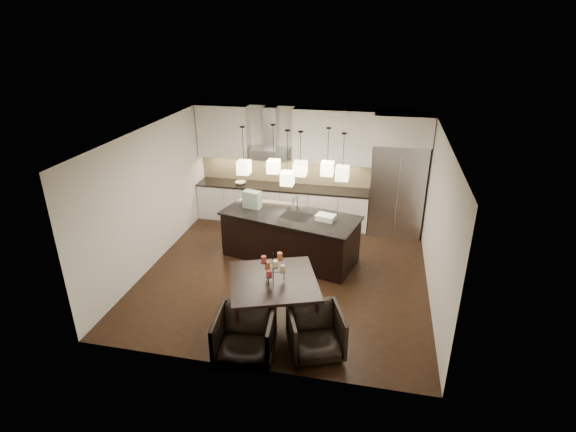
% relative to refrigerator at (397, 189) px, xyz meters
% --- Properties ---
extents(floor, '(5.50, 5.50, 0.02)m').
position_rel_refrigerator_xyz_m(floor, '(-2.10, -2.38, -1.08)').
color(floor, black).
rests_on(floor, ground).
extents(ceiling, '(5.50, 5.50, 0.02)m').
position_rel_refrigerator_xyz_m(ceiling, '(-2.10, -2.38, 1.73)').
color(ceiling, white).
rests_on(ceiling, wall_back).
extents(wall_back, '(5.50, 0.02, 2.80)m').
position_rel_refrigerator_xyz_m(wall_back, '(-2.10, 0.38, 0.32)').
color(wall_back, silver).
rests_on(wall_back, ground).
extents(wall_front, '(5.50, 0.02, 2.80)m').
position_rel_refrigerator_xyz_m(wall_front, '(-2.10, -5.14, 0.32)').
color(wall_front, silver).
rests_on(wall_front, ground).
extents(wall_left, '(0.02, 5.50, 2.80)m').
position_rel_refrigerator_xyz_m(wall_left, '(-4.86, -2.38, 0.32)').
color(wall_left, silver).
rests_on(wall_left, ground).
extents(wall_right, '(0.02, 5.50, 2.80)m').
position_rel_refrigerator_xyz_m(wall_right, '(0.66, -2.38, 0.32)').
color(wall_right, silver).
rests_on(wall_right, ground).
extents(refrigerator, '(1.20, 0.72, 2.15)m').
position_rel_refrigerator_xyz_m(refrigerator, '(0.00, 0.00, 0.00)').
color(refrigerator, '#B7B7BA').
rests_on(refrigerator, floor).
extents(fridge_panel, '(1.26, 0.72, 0.65)m').
position_rel_refrigerator_xyz_m(fridge_panel, '(0.00, 0.00, 1.40)').
color(fridge_panel, silver).
rests_on(fridge_panel, refrigerator).
extents(lower_cabinets, '(4.21, 0.62, 0.88)m').
position_rel_refrigerator_xyz_m(lower_cabinets, '(-2.73, 0.05, -0.64)').
color(lower_cabinets, silver).
rests_on(lower_cabinets, floor).
extents(countertop, '(4.21, 0.66, 0.04)m').
position_rel_refrigerator_xyz_m(countertop, '(-2.73, 0.05, -0.17)').
color(countertop, black).
rests_on(countertop, lower_cabinets).
extents(backsplash, '(4.21, 0.02, 0.63)m').
position_rel_refrigerator_xyz_m(backsplash, '(-2.73, 0.35, 0.16)').
color(backsplash, '#C8BB83').
rests_on(backsplash, countertop).
extents(upper_cab_left, '(1.25, 0.35, 1.25)m').
position_rel_refrigerator_xyz_m(upper_cab_left, '(-4.20, 0.19, 1.10)').
color(upper_cab_left, silver).
rests_on(upper_cab_left, wall_back).
extents(upper_cab_right, '(1.85, 0.35, 1.25)m').
position_rel_refrigerator_xyz_m(upper_cab_right, '(-1.55, 0.19, 1.10)').
color(upper_cab_right, silver).
rests_on(upper_cab_right, wall_back).
extents(hood_canopy, '(0.90, 0.52, 0.24)m').
position_rel_refrigerator_xyz_m(hood_canopy, '(-3.03, 0.10, 0.65)').
color(hood_canopy, '#B7B7BA').
rests_on(hood_canopy, wall_back).
extents(hood_chimney, '(0.30, 0.28, 0.96)m').
position_rel_refrigerator_xyz_m(hood_chimney, '(-3.03, 0.21, 1.24)').
color(hood_chimney, '#B7B7BA').
rests_on(hood_chimney, hood_canopy).
extents(fruit_bowl, '(0.27, 0.27, 0.06)m').
position_rel_refrigerator_xyz_m(fruit_bowl, '(-3.77, 0.00, -0.12)').
color(fruit_bowl, silver).
rests_on(fruit_bowl, countertop).
extents(island_body, '(2.89, 1.71, 0.95)m').
position_rel_refrigerator_xyz_m(island_body, '(-2.14, -1.76, -0.60)').
color(island_body, black).
rests_on(island_body, floor).
extents(island_top, '(3.00, 1.82, 0.04)m').
position_rel_refrigerator_xyz_m(island_top, '(-2.14, -1.76, -0.10)').
color(island_top, black).
rests_on(island_top, island_body).
extents(faucet, '(0.17, 0.28, 0.41)m').
position_rel_refrigerator_xyz_m(faucet, '(-2.01, -1.68, 0.13)').
color(faucet, silver).
rests_on(faucet, island_top).
extents(tote_bag, '(0.40, 0.28, 0.37)m').
position_rel_refrigerator_xyz_m(tote_bag, '(-3.00, -1.56, 0.11)').
color(tote_bag, '#225234').
rests_on(tote_bag, island_top).
extents(food_container, '(0.42, 0.34, 0.11)m').
position_rel_refrigerator_xyz_m(food_container, '(-1.40, -1.87, -0.02)').
color(food_container, silver).
rests_on(food_container, island_top).
extents(dining_table, '(1.76, 1.76, 0.83)m').
position_rel_refrigerator_xyz_m(dining_table, '(-1.96, -3.99, -0.66)').
color(dining_table, black).
rests_on(dining_table, floor).
extents(candelabra, '(0.51, 0.51, 0.48)m').
position_rel_refrigerator_xyz_m(candelabra, '(-1.96, -3.99, -0.01)').
color(candelabra, black).
rests_on(candelabra, dining_table).
extents(candle_a, '(0.11, 0.11, 0.11)m').
position_rel_refrigerator_xyz_m(candle_a, '(-1.81, -3.94, -0.05)').
color(candle_a, beige).
rests_on(candle_a, candelabra).
extents(candle_b, '(0.11, 0.11, 0.11)m').
position_rel_refrigerator_xyz_m(candle_b, '(-2.08, -3.90, -0.05)').
color(candle_b, '#BF5D2D').
rests_on(candle_b, candelabra).
extents(candle_c, '(0.11, 0.11, 0.11)m').
position_rel_refrigerator_xyz_m(candle_c, '(-1.99, -4.14, -0.05)').
color(candle_c, maroon).
rests_on(candle_c, candelabra).
extents(candle_d, '(0.11, 0.11, 0.11)m').
position_rel_refrigerator_xyz_m(candle_d, '(-1.88, -3.86, 0.12)').
color(candle_d, '#BF5D2D').
rests_on(candle_d, candelabra).
extents(candle_e, '(0.11, 0.11, 0.11)m').
position_rel_refrigerator_xyz_m(candle_e, '(-2.10, -4.02, 0.12)').
color(candle_e, maroon).
rests_on(candle_e, candelabra).
extents(candle_f, '(0.11, 0.11, 0.11)m').
position_rel_refrigerator_xyz_m(candle_f, '(-1.89, -4.12, 0.12)').
color(candle_f, beige).
rests_on(candle_f, candelabra).
extents(armchair_left, '(0.93, 0.95, 0.79)m').
position_rel_refrigerator_xyz_m(armchair_left, '(-2.16, -4.94, -0.68)').
color(armchair_left, black).
rests_on(armchair_left, floor).
extents(armchair_right, '(1.02, 1.03, 0.73)m').
position_rel_refrigerator_xyz_m(armchair_right, '(-1.17, -4.59, -0.71)').
color(armchair_right, black).
rests_on(armchair_right, floor).
extents(pendant_a, '(0.24, 0.24, 0.26)m').
position_rel_refrigerator_xyz_m(pendant_a, '(-3.04, -1.90, 0.92)').
color(pendant_a, '#FFF6B4').
rests_on(pendant_a, ceiling).
extents(pendant_b, '(0.24, 0.24, 0.26)m').
position_rel_refrigerator_xyz_m(pendant_b, '(-2.52, -1.60, 0.88)').
color(pendant_b, '#FFF6B4').
rests_on(pendant_b, ceiling).
extents(pendant_c, '(0.24, 0.24, 0.26)m').
position_rel_refrigerator_xyz_m(pendant_c, '(-1.89, -2.06, 1.02)').
color(pendant_c, '#FFF6B4').
rests_on(pendant_c, ceiling).
extents(pendant_d, '(0.24, 0.24, 0.26)m').
position_rel_refrigerator_xyz_m(pendant_d, '(-1.43, -1.67, 0.92)').
color(pendant_d, '#FFF6B4').
rests_on(pendant_d, ceiling).
extents(pendant_e, '(0.24, 0.24, 0.26)m').
position_rel_refrigerator_xyz_m(pendant_e, '(-1.10, -2.03, 0.97)').
color(pendant_e, '#FFF6B4').
rests_on(pendant_e, ceiling).
extents(pendant_f, '(0.24, 0.24, 0.26)m').
position_rel_refrigerator_xyz_m(pendant_f, '(-2.15, -2.01, 0.79)').
color(pendant_f, '#FFF6B4').
rests_on(pendant_f, ceiling).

